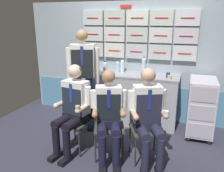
{
  "coord_description": "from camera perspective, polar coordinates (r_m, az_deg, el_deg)",
  "views": [
    {
      "loc": [
        0.95,
        -2.81,
        1.84
      ],
      "look_at": [
        -0.04,
        0.14,
        0.94
      ],
      "focal_mm": 37.37,
      "sensor_mm": 36.0,
      "label": 1
    }
  ],
  "objects": [
    {
      "name": "crew_member_left",
      "position": [
        3.27,
        -9.62,
        -4.79
      ],
      "size": [
        0.5,
        0.65,
        1.25
      ],
      "color": "black",
      "rests_on": "ground"
    },
    {
      "name": "folding_chair_left",
      "position": [
        3.46,
        -7.83,
        -6.68
      ],
      "size": [
        0.47,
        0.47,
        0.83
      ],
      "color": "#2D2D33",
      "rests_on": "ground"
    },
    {
      "name": "water_bottle_blue_cap",
      "position": [
        4.2,
        1.43,
        4.74
      ],
      "size": [
        0.06,
        0.06,
        0.23
      ],
      "color": "silver",
      "rests_on": "galley_counter"
    },
    {
      "name": "service_trolley",
      "position": [
        3.99,
        20.94,
        -4.61
      ],
      "size": [
        0.4,
        0.65,
        0.94
      ],
      "color": "black",
      "rests_on": "ground"
    },
    {
      "name": "espresso_cup_small",
      "position": [
        3.85,
        13.94,
        2.11
      ],
      "size": [
        0.07,
        0.07,
        0.06
      ],
      "color": "tan",
      "rests_on": "galley_counter"
    },
    {
      "name": "paper_cup_blue",
      "position": [
        3.94,
        13.55,
        2.65
      ],
      "size": [
        0.07,
        0.07,
        0.09
      ],
      "color": "navy",
      "rests_on": "galley_counter"
    },
    {
      "name": "galley_counter",
      "position": [
        4.23,
        5.11,
        -3.07
      ],
      "size": [
        1.59,
        0.53,
        0.91
      ],
      "color": "#9F9FA9",
      "rests_on": "ground"
    },
    {
      "name": "crew_member_standing",
      "position": [
        3.85,
        -7.09,
        3.41
      ],
      "size": [
        0.51,
        0.36,
        1.68
      ],
      "color": "black",
      "rests_on": "ground"
    },
    {
      "name": "paper_cup_tan",
      "position": [
        3.95,
        8.22,
        2.73
      ],
      "size": [
        0.07,
        0.07,
        0.06
      ],
      "color": "tan",
      "rests_on": "galley_counter"
    },
    {
      "name": "water_bottle_clear",
      "position": [
        4.11,
        -1.74,
        4.53
      ],
      "size": [
        0.07,
        0.07,
        0.23
      ],
      "color": "silver",
      "rests_on": "galley_counter"
    },
    {
      "name": "crew_member_right",
      "position": [
        3.01,
        8.9,
        -6.57
      ],
      "size": [
        0.57,
        0.68,
        1.26
      ],
      "color": "black",
      "rests_on": "ground"
    },
    {
      "name": "folding_chair_right",
      "position": [
        3.22,
        8.0,
        -8.42
      ],
      "size": [
        0.53,
        0.53,
        0.83
      ],
      "color": "#2D2D33",
      "rests_on": "ground"
    },
    {
      "name": "folding_chair_center",
      "position": [
        3.26,
        -0.83,
        -7.97
      ],
      "size": [
        0.51,
        0.51,
        0.83
      ],
      "color": "#2D2D33",
      "rests_on": "ground"
    },
    {
      "name": "galley_bulkhead",
      "position": [
        4.35,
        5.68,
        6.31
      ],
      "size": [
        4.2,
        0.14,
        2.15
      ],
      "color": "#91A2AB",
      "rests_on": "ground"
    },
    {
      "name": "water_bottle_short",
      "position": [
        4.02,
        7.77,
        4.77
      ],
      "size": [
        0.07,
        0.07,
        0.32
      ],
      "color": "silver",
      "rests_on": "galley_counter"
    },
    {
      "name": "ground",
      "position": [
        3.5,
        -0.17,
        -16.02
      ],
      "size": [
        4.8,
        4.8,
        0.04
      ],
      "primitive_type": "cube",
      "color": "#313141"
    },
    {
      "name": "water_bottle_tall",
      "position": [
        4.24,
        2.54,
        5.0
      ],
      "size": [
        0.07,
        0.07,
        0.25
      ],
      "color": "silver",
      "rests_on": "galley_counter"
    },
    {
      "name": "crew_member_center",
      "position": [
        3.05,
        -0.79,
        -6.62
      ],
      "size": [
        0.52,
        0.65,
        1.22
      ],
      "color": "black",
      "rests_on": "ground"
    }
  ]
}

